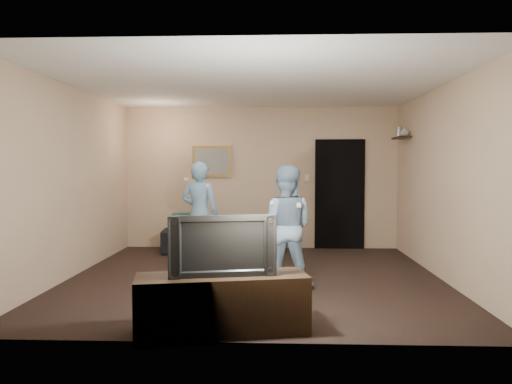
{
  "coord_description": "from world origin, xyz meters",
  "views": [
    {
      "loc": [
        0.29,
        -6.69,
        1.52
      ],
      "look_at": [
        0.0,
        0.3,
        1.15
      ],
      "focal_mm": 35.0,
      "sensor_mm": 36.0,
      "label": 1
    }
  ],
  "objects_px": {
    "tv_console": "(222,305)",
    "wii_player_right": "(285,227)",
    "wii_player_left": "(200,214)",
    "sofa": "(218,236)",
    "television": "(222,245)"
  },
  "relations": [
    {
      "from": "wii_player_right",
      "to": "wii_player_left",
      "type": "bearing_deg",
      "value": 133.9
    },
    {
      "from": "tv_console",
      "to": "wii_player_left",
      "type": "xyz_separation_m",
      "value": [
        -0.67,
        3.02,
        0.54
      ]
    },
    {
      "from": "tv_console",
      "to": "wii_player_left",
      "type": "relative_size",
      "value": 0.98
    },
    {
      "from": "sofa",
      "to": "wii_player_left",
      "type": "relative_size",
      "value": 1.22
    },
    {
      "from": "television",
      "to": "wii_player_right",
      "type": "xyz_separation_m",
      "value": [
        0.6,
        1.7,
        -0.04
      ]
    },
    {
      "from": "tv_console",
      "to": "television",
      "type": "height_order",
      "value": "television"
    },
    {
      "from": "wii_player_right",
      "to": "sofa",
      "type": "bearing_deg",
      "value": 113.9
    },
    {
      "from": "wii_player_right",
      "to": "tv_console",
      "type": "bearing_deg",
      "value": -109.44
    },
    {
      "from": "tv_console",
      "to": "wii_player_left",
      "type": "bearing_deg",
      "value": 90.83
    },
    {
      "from": "tv_console",
      "to": "wii_player_left",
      "type": "height_order",
      "value": "wii_player_left"
    },
    {
      "from": "sofa",
      "to": "tv_console",
      "type": "height_order",
      "value": "sofa"
    },
    {
      "from": "wii_player_left",
      "to": "wii_player_right",
      "type": "height_order",
      "value": "wii_player_left"
    },
    {
      "from": "television",
      "to": "wii_player_left",
      "type": "distance_m",
      "value": 3.1
    },
    {
      "from": "tv_console",
      "to": "wii_player_left",
      "type": "distance_m",
      "value": 3.14
    },
    {
      "from": "tv_console",
      "to": "wii_player_right",
      "type": "xyz_separation_m",
      "value": [
        0.6,
        1.7,
        0.51
      ]
    }
  ]
}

